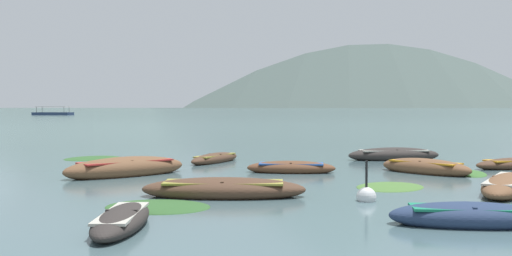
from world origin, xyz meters
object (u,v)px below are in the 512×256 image
rowboat_6 (470,216)px  rowboat_1 (394,155)px  rowboat_4 (291,168)px  ferry_0 (53,113)px  rowboat_10 (425,167)px  rowboat_9 (126,168)px  rowboat_7 (122,220)px  rowboat_0 (508,185)px  rowboat_5 (224,189)px  rowboat_2 (215,159)px  mooring_buoy (366,196)px

rowboat_6 → rowboat_1: bearing=78.8°
rowboat_4 → ferry_0: 146.87m
rowboat_10 → ferry_0: (-52.66, 139.28, 0.25)m
rowboat_4 → rowboat_9: (-5.62, -0.51, 0.08)m
rowboat_1 → ferry_0: size_ratio=0.37×
rowboat_7 → rowboat_9: 8.45m
rowboat_0 → rowboat_4: (-5.30, 4.87, -0.02)m
rowboat_5 → rowboat_6: size_ratio=1.34×
rowboat_5 → rowboat_9: rowboat_9 is taller
rowboat_6 → rowboat_10: (2.25, 8.54, 0.02)m
rowboat_0 → rowboat_10: rowboat_10 is taller
rowboat_1 → rowboat_6: 13.72m
rowboat_1 → rowboat_7: bearing=-125.2°
rowboat_0 → rowboat_5: rowboat_5 is taller
rowboat_0 → rowboat_10: 4.43m
rowboat_5 → rowboat_10: rowboat_10 is taller
rowboat_2 → ferry_0: size_ratio=0.31×
rowboat_1 → rowboat_7: rowboat_1 is taller
rowboat_9 → rowboat_10: size_ratio=1.30×
rowboat_1 → mooring_buoy: 11.22m
rowboat_7 → ferry_0: size_ratio=0.29×
rowboat_2 → rowboat_9: size_ratio=0.80×
mooring_buoy → rowboat_9: bearing=140.2°
rowboat_4 → rowboat_6: (2.36, -9.04, 0.02)m
rowboat_2 → rowboat_10: rowboat_10 is taller
rowboat_6 → mooring_buoy: size_ratio=2.85×
rowboat_5 → rowboat_2: bearing=91.9°
rowboat_1 → rowboat_10: bearing=-94.9°
rowboat_2 → rowboat_10: bearing=-30.8°
rowboat_0 → rowboat_4: size_ratio=1.31×
ferry_0 → rowboat_0: bearing=-69.6°
rowboat_4 → rowboat_5: rowboat_5 is taller
rowboat_1 → rowboat_7: (-9.37, -13.28, -0.06)m
rowboat_6 → ferry_0: ferry_0 is taller
rowboat_4 → ferry_0: (-48.05, 138.78, 0.28)m
rowboat_1 → rowboat_6: (-2.67, -13.46, -0.03)m
rowboat_0 → rowboat_9: rowboat_9 is taller
rowboat_5 → rowboat_7: rowboat_5 is taller
rowboat_1 → ferry_0: (-53.08, 134.36, 0.24)m
rowboat_6 → rowboat_10: rowboat_10 is taller
rowboat_4 → ferry_0: bearing=109.1°
ferry_0 → rowboat_1: bearing=-68.4°
rowboat_5 → rowboat_9: size_ratio=1.01×
rowboat_2 → rowboat_5: size_ratio=0.79×
rowboat_10 → rowboat_9: bearing=-180.0°
rowboat_4 → mooring_buoy: bearing=-79.9°
mooring_buoy → rowboat_7: bearing=-153.0°
mooring_buoy → rowboat_2: bearing=110.8°
rowboat_5 → rowboat_6: rowboat_5 is taller
rowboat_1 → ferry_0: bearing=111.6°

